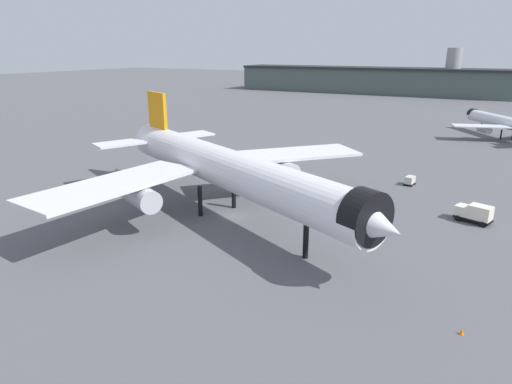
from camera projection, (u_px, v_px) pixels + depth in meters
The scene contains 8 objects.
ground at pixel (232, 217), 74.44m from camera, with size 900.00×900.00×0.00m, color #56565B.
airliner_near_gate at pixel (225, 169), 72.44m from camera, with size 64.06×57.47×18.44m.
airliner_far_taxiway at pixel (506, 123), 138.35m from camera, with size 30.72×34.63×10.79m.
terminal_building at pixel (369, 80), 277.52m from camera, with size 161.72×29.37×27.06m.
service_truck_front at pixel (474, 213), 71.64m from camera, with size 5.93×3.85×3.00m.
baggage_tug_wing at pixel (255, 156), 112.65m from camera, with size 2.43×3.46×1.85m.
baggage_cart_trailing at pixel (410, 180), 91.47m from camera, with size 2.20×2.59×1.82m.
traffic_cone_wingtip at pixel (462, 332), 43.74m from camera, with size 0.48×0.48×0.60m, color #F2600C.
Camera 1 is at (37.72, -58.69, 26.59)m, focal length 31.54 mm.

